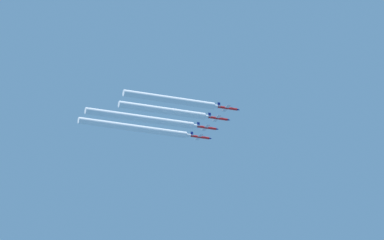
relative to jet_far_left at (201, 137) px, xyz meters
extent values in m
cylinder|color=red|center=(0.00, -0.31, -0.03)|extent=(1.07, 9.21, 1.07)
cone|color=navy|center=(0.00, 5.07, -0.03)|extent=(1.01, 1.55, 1.01)
ellipsoid|color=#0C263F|center=(0.00, 1.72, 0.43)|extent=(0.59, 2.13, 0.48)
cube|color=silver|center=(0.00, -0.77, -0.11)|extent=(7.75, 1.84, 0.12)
cube|color=silver|center=(0.00, -4.48, -0.03)|extent=(3.30, 1.07, 0.12)
cube|color=navy|center=(0.00, -4.41, 1.33)|extent=(0.10, 1.26, 1.65)
cylinder|color=black|center=(0.00, -5.15, -0.03)|extent=(0.80, 0.58, 0.80)
cylinder|color=red|center=(11.34, -1.11, 0.16)|extent=(1.07, 9.21, 1.07)
cone|color=navy|center=(11.34, 4.27, 0.16)|extent=(1.01, 1.55, 1.01)
ellipsoid|color=#0C263F|center=(11.34, 0.92, 0.61)|extent=(0.59, 2.13, 0.48)
cube|color=silver|center=(11.34, -1.57, 0.08)|extent=(7.75, 1.84, 0.12)
cube|color=silver|center=(11.34, -5.29, 0.16)|extent=(3.30, 1.07, 0.12)
cube|color=navy|center=(11.34, -5.21, 1.52)|extent=(0.10, 1.26, 1.65)
cylinder|color=black|center=(11.34, -5.96, 0.16)|extent=(0.80, 0.58, 0.80)
cylinder|color=red|center=(23.64, -0.14, 0.03)|extent=(1.07, 9.21, 1.07)
cone|color=navy|center=(23.64, 5.24, 0.03)|extent=(1.01, 1.55, 1.01)
ellipsoid|color=#0C263F|center=(23.64, 1.89, 0.48)|extent=(0.59, 2.13, 0.48)
cube|color=silver|center=(23.64, -0.60, -0.05)|extent=(7.75, 1.84, 0.12)
cube|color=silver|center=(23.64, -4.32, 0.03)|extent=(3.30, 1.07, 0.12)
cube|color=navy|center=(23.64, -4.24, 1.39)|extent=(0.10, 1.26, 1.65)
cylinder|color=black|center=(23.64, -4.99, 0.03)|extent=(0.80, 0.58, 0.80)
cylinder|color=red|center=(35.95, -0.20, 0.01)|extent=(1.07, 9.21, 1.07)
cone|color=navy|center=(35.95, 5.18, 0.01)|extent=(1.01, 1.55, 1.01)
ellipsoid|color=#0C263F|center=(35.95, 1.83, 0.47)|extent=(0.59, 2.13, 0.48)
cube|color=silver|center=(35.95, -0.66, -0.07)|extent=(7.75, 1.84, 0.12)
cube|color=silver|center=(35.95, -4.37, 0.01)|extent=(3.30, 1.07, 0.12)
cube|color=navy|center=(35.95, -4.30, 1.37)|extent=(0.10, 1.26, 1.65)
cylinder|color=black|center=(35.95, -5.04, 0.01)|extent=(0.80, 0.58, 0.80)
cylinder|color=white|center=(0.00, -28.13, -0.03)|extent=(1.64, 45.85, 1.64)
cylinder|color=white|center=(0.00, -33.64, -0.03)|extent=(3.12, 52.73, 3.12)
cylinder|color=white|center=(11.34, -28.55, 0.16)|extent=(1.64, 45.06, 1.64)
cylinder|color=white|center=(11.34, -33.95, 0.16)|extent=(3.12, 51.82, 3.12)
cylinder|color=white|center=(23.64, -22.89, 0.03)|extent=(1.64, 35.70, 1.64)
cylinder|color=white|center=(23.64, -27.18, 0.03)|extent=(3.12, 41.05, 3.12)
cylinder|color=white|center=(35.95, -23.60, 0.01)|extent=(1.64, 37.00, 1.64)
cylinder|color=white|center=(35.95, -28.04, 0.01)|extent=(3.12, 42.55, 3.12)
camera|label=1|loc=(549.20, -200.94, -244.51)|focal=125.00mm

